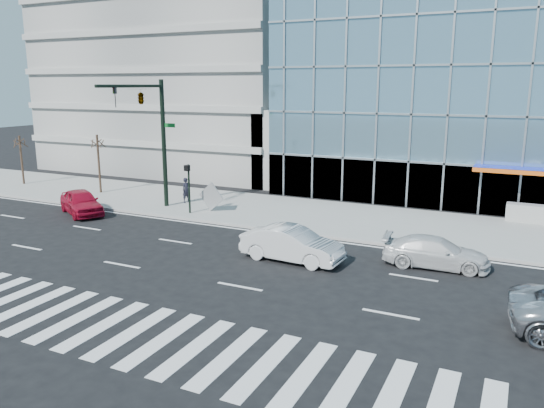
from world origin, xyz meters
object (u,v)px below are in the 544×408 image
(pedestrian, at_px, (186,190))
(tilted_panel, at_px, (211,197))
(ped_signal_post, at_px, (188,181))
(traffic_signal, at_px, (148,113))
(white_sedan, at_px, (292,244))
(street_tree_far, at_px, (20,142))
(white_suv, at_px, (436,252))
(red_sedan, at_px, (81,202))
(street_tree_near, at_px, (97,143))

(pedestrian, distance_m, tilted_panel, 3.13)
(ped_signal_post, bearing_deg, traffic_signal, -171.48)
(white_sedan, distance_m, tilted_panel, 10.23)
(ped_signal_post, xyz_separation_m, tilted_panel, (0.93, 1.05, -1.07))
(traffic_signal, bearing_deg, street_tree_far, 168.95)
(street_tree_far, distance_m, white_sedan, 27.80)
(white_suv, relative_size, tilted_panel, 3.50)
(red_sedan, bearing_deg, white_sedan, -69.35)
(pedestrian, height_order, tilted_panel, tilted_panel)
(traffic_signal, height_order, red_sedan, traffic_signal)
(ped_signal_post, height_order, white_sedan, ped_signal_post)
(street_tree_near, height_order, street_tree_far, street_tree_near)
(street_tree_near, xyz_separation_m, white_suv, (24.58, -5.70, -3.12))
(ped_signal_post, bearing_deg, tilted_panel, 48.60)
(ped_signal_post, relative_size, street_tree_near, 0.71)
(traffic_signal, relative_size, ped_signal_post, 2.67)
(street_tree_far, xyz_separation_m, red_sedan, (11.29, -5.14, -2.68))
(ped_signal_post, bearing_deg, street_tree_near, 164.94)
(tilted_panel, bearing_deg, white_suv, -11.87)
(red_sedan, bearing_deg, ped_signal_post, -37.33)
(traffic_signal, relative_size, pedestrian, 4.80)
(red_sedan, height_order, pedestrian, pedestrian)
(white_sedan, relative_size, tilted_panel, 3.62)
(street_tree_far, relative_size, white_sedan, 0.82)
(traffic_signal, distance_m, ped_signal_post, 4.75)
(white_suv, xyz_separation_m, red_sedan, (-21.29, 0.56, 0.10))
(traffic_signal, xyz_separation_m, pedestrian, (0.62, 2.81, -5.18))
(pedestrian, xyz_separation_m, tilted_panel, (2.81, -1.38, 0.08))
(street_tree_far, bearing_deg, white_suv, -9.92)
(street_tree_near, bearing_deg, ped_signal_post, -15.06)
(traffic_signal, bearing_deg, ped_signal_post, 8.52)
(ped_signal_post, distance_m, white_sedan, 10.52)
(pedestrian, bearing_deg, red_sedan, 161.53)
(traffic_signal, distance_m, red_sedan, 6.92)
(white_suv, distance_m, tilted_panel, 14.77)
(street_tree_near, xyz_separation_m, street_tree_far, (-8.00, 0.00, -0.33))
(pedestrian, bearing_deg, ped_signal_post, -119.99)
(white_suv, xyz_separation_m, pedestrian, (-16.96, 5.58, 0.32))
(red_sedan, bearing_deg, white_suv, -61.42)
(red_sedan, distance_m, pedestrian, 6.63)
(street_tree_far, relative_size, white_suv, 0.85)
(street_tree_far, bearing_deg, tilted_panel, -4.67)
(ped_signal_post, xyz_separation_m, pedestrian, (-1.88, 2.43, -1.16))
(white_sedan, bearing_deg, street_tree_far, 77.51)
(white_suv, height_order, tilted_panel, tilted_panel)
(white_suv, height_order, white_sedan, white_sedan)
(street_tree_near, bearing_deg, white_suv, -13.06)
(pedestrian, relative_size, tilted_panel, 1.28)
(ped_signal_post, relative_size, white_sedan, 0.64)
(street_tree_far, distance_m, tilted_panel, 18.64)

